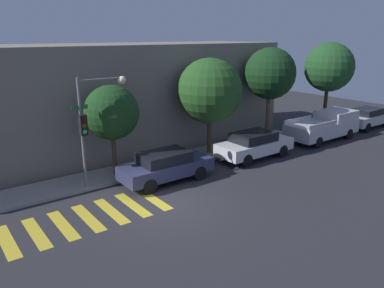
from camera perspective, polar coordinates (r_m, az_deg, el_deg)
The scene contains 13 objects.
ground_plane at distance 15.70m, azimuth -4.11°, elevation -9.20°, with size 60.00×60.00×0.00m, color #28282D.
sidewalk at distance 19.14m, azimuth -11.07°, elevation -4.42°, with size 26.00×2.14×0.14m, color gray.
building_row at distance 22.35m, azimuth -16.57°, elevation 6.31°, with size 26.00×6.00×6.23m, color slate.
crosswalk at distance 15.17m, azimuth -15.55°, elevation -10.78°, with size 6.20×2.60×0.00m.
traffic_light_pole at distance 16.85m, azimuth -14.92°, elevation 4.21°, with size 2.57×0.56×5.05m.
sedan_near_corner at distance 17.74m, azimuth -3.99°, elevation -3.35°, with size 4.49×1.74×1.49m.
sedan_middle at distance 21.36m, azimuth 9.50°, elevation -0.05°, with size 4.60×1.85×1.51m.
pickup_truck at distance 26.37m, azimuth 19.57°, elevation 2.67°, with size 5.44×2.14×1.82m.
sedan_far_end at distance 30.91m, azimuth 25.13°, elevation 3.70°, with size 4.23×1.75×1.48m.
tree_near_corner at distance 18.03m, azimuth -12.14°, elevation 4.68°, with size 2.60×2.60×4.54m.
tree_midblock at distance 21.06m, azimuth 2.70°, elevation 8.06°, with size 3.65×3.65×5.55m.
tree_far_end at distance 24.36m, azimuth 11.81°, elevation 10.44°, with size 3.24×3.24×6.01m.
tree_behind_truck at distance 29.32m, azimuth 20.16°, elevation 10.92°, with size 3.53×3.53×6.24m.
Camera 1 is at (-7.56, -11.98, 6.79)m, focal length 35.00 mm.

